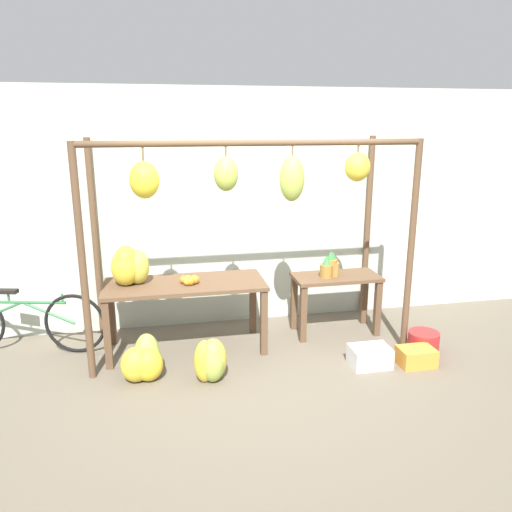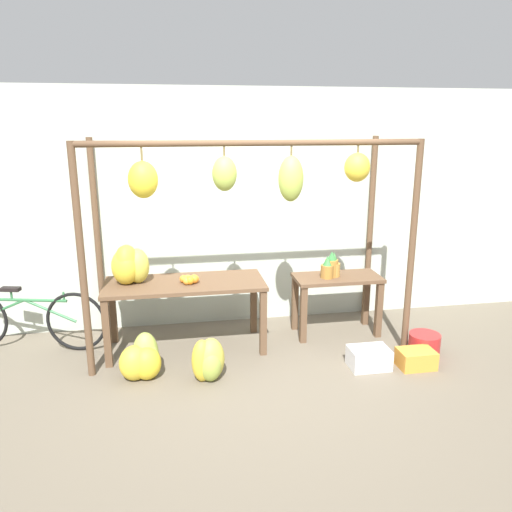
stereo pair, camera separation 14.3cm
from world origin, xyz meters
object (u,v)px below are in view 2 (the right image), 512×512
at_px(banana_pile_ground_left, 143,360).
at_px(fruit_crate_purple, 416,359).
at_px(fruit_crate_white, 369,358).
at_px(banana_pile_on_table, 128,265).
at_px(pineapple_cluster, 330,267).
at_px(orange_pile, 189,279).
at_px(blue_bucket, 424,344).
at_px(parked_bicycle, 27,319).
at_px(banana_pile_ground_right, 208,361).

bearing_deg(banana_pile_ground_left, fruit_crate_purple, -5.64).
bearing_deg(fruit_crate_white, banana_pile_ground_left, 175.22).
bearing_deg(fruit_crate_white, banana_pile_on_table, 160.51).
distance_m(pineapple_cluster, fruit_crate_white, 1.14).
distance_m(banana_pile_on_table, orange_pile, 0.65).
bearing_deg(banana_pile_ground_left, blue_bucket, -0.13).
relative_size(orange_pile, fruit_crate_white, 0.52).
bearing_deg(orange_pile, pineapple_cluster, 5.86).
height_order(blue_bucket, fruit_crate_purple, blue_bucket).
bearing_deg(parked_bicycle, pineapple_cluster, -2.94).
bearing_deg(banana_pile_on_table, blue_bucket, -12.12).
relative_size(banana_pile_on_table, fruit_crate_white, 1.21).
xyz_separation_m(banana_pile_ground_right, blue_bucket, (2.31, 0.15, -0.09)).
xyz_separation_m(banana_pile_ground_left, parked_bicycle, (-1.26, 0.86, 0.17)).
distance_m(orange_pile, pineapple_cluster, 1.61).
bearing_deg(pineapple_cluster, orange_pile, -174.14).
bearing_deg(blue_bucket, banana_pile_ground_left, 179.87).
distance_m(pineapple_cluster, banana_pile_ground_right, 1.80).
xyz_separation_m(banana_pile_ground_left, blue_bucket, (2.93, -0.01, -0.07)).
xyz_separation_m(orange_pile, banana_pile_ground_right, (0.13, -0.68, -0.61)).
xyz_separation_m(banana_pile_on_table, pineapple_cluster, (2.22, 0.04, -0.14)).
xyz_separation_m(banana_pile_ground_right, parked_bicycle, (-1.88, 1.02, 0.15)).
height_order(banana_pile_on_table, orange_pile, banana_pile_on_table).
distance_m(banana_pile_ground_left, parked_bicycle, 1.53).
xyz_separation_m(banana_pile_ground_left, fruit_crate_white, (2.23, -0.19, -0.08)).
bearing_deg(fruit_crate_white, orange_pile, 157.86).
bearing_deg(pineapple_cluster, parked_bicycle, 177.06).
xyz_separation_m(banana_pile_on_table, parked_bicycle, (-1.12, 0.21, -0.61)).
relative_size(banana_pile_on_table, banana_pile_ground_right, 1.14).
relative_size(banana_pile_ground_left, blue_bucket, 1.41).
distance_m(banana_pile_ground_right, fruit_crate_purple, 2.09).
distance_m(banana_pile_ground_left, fruit_crate_purple, 2.72).
height_order(pineapple_cluster, fruit_crate_purple, pineapple_cluster).
xyz_separation_m(blue_bucket, fruit_crate_purple, (-0.23, -0.26, -0.02)).
bearing_deg(banana_pile_ground_right, orange_pile, 100.77).
distance_m(parked_bicycle, fruit_crate_purple, 4.13).
relative_size(banana_pile_ground_right, parked_bicycle, 0.25).
bearing_deg(fruit_crate_purple, fruit_crate_white, 170.32).
bearing_deg(fruit_crate_purple, pineapple_cluster, 122.93).
relative_size(orange_pile, fruit_crate_purple, 0.57).
bearing_deg(banana_pile_ground_right, banana_pile_on_table, 132.92).
height_order(banana_pile_ground_left, parked_bicycle, parked_bicycle).
relative_size(parked_bicycle, fruit_crate_purple, 4.78).
relative_size(banana_pile_ground_left, banana_pile_ground_right, 1.09).
bearing_deg(parked_bicycle, orange_pile, -10.88).
height_order(orange_pile, pineapple_cluster, pineapple_cluster).
xyz_separation_m(orange_pile, parked_bicycle, (-1.75, 0.34, -0.46)).
xyz_separation_m(banana_pile_ground_left, banana_pile_ground_right, (0.62, -0.16, 0.02)).
xyz_separation_m(parked_bicycle, fruit_crate_purple, (3.96, -1.13, -0.26)).
bearing_deg(orange_pile, fruit_crate_white, -22.14).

